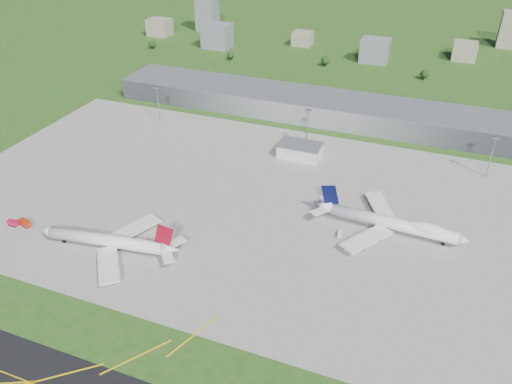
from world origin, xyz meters
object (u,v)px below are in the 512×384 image
(airliner_red_twin, at_px, (111,241))
(fire_truck, at_px, (25,223))
(van_white_far, at_px, (386,220))
(tug_yellow, at_px, (106,247))
(airliner_blue_quad, at_px, (392,223))
(van_white_near, at_px, (340,234))
(crash_tender, at_px, (13,223))

(airliner_red_twin, bearing_deg, fire_truck, -8.50)
(van_white_far, bearing_deg, tug_yellow, -171.30)
(airliner_blue_quad, xyz_separation_m, van_white_near, (-22.94, -12.35, -4.24))
(airliner_red_twin, relative_size, tug_yellow, 17.13)
(airliner_blue_quad, height_order, fire_truck, airliner_blue_quad)
(airliner_red_twin, bearing_deg, van_white_far, -157.01)
(airliner_blue_quad, relative_size, tug_yellow, 18.37)
(van_white_near, height_order, van_white_far, van_white_far)
(airliner_blue_quad, bearing_deg, van_white_far, 118.60)
(crash_tender, relative_size, tug_yellow, 1.36)
(tug_yellow, distance_m, van_white_near, 112.79)
(airliner_blue_quad, bearing_deg, tug_yellow, -150.44)
(airliner_red_twin, relative_size, fire_truck, 9.13)
(airliner_blue_quad, bearing_deg, fire_truck, -157.42)
(fire_truck, height_order, van_white_near, fire_truck)
(tug_yellow, relative_size, van_white_near, 0.86)
(airliner_red_twin, height_order, van_white_near, airliner_red_twin)
(tug_yellow, height_order, van_white_near, van_white_near)
(fire_truck, bearing_deg, tug_yellow, 15.26)
(airliner_blue_quad, bearing_deg, airliner_red_twin, -149.82)
(crash_tender, bearing_deg, van_white_far, 22.85)
(crash_tender, distance_m, tug_yellow, 54.89)
(fire_truck, xyz_separation_m, tug_yellow, (48.88, -0.56, -0.67))
(airliner_blue_quad, height_order, van_white_near, airliner_blue_quad)
(fire_truck, relative_size, crash_tender, 1.38)
(airliner_red_twin, distance_m, van_white_far, 136.39)
(airliner_blue_quad, xyz_separation_m, tug_yellow, (-124.25, -61.94, -4.50))
(airliner_blue_quad, bearing_deg, van_white_near, -148.64)
(van_white_near, bearing_deg, tug_yellow, 110.87)
(tug_yellow, bearing_deg, van_white_near, -20.77)
(airliner_red_twin, xyz_separation_m, airliner_blue_quad, (120.86, 61.90, 0.33))
(fire_truck, distance_m, van_white_near, 157.98)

